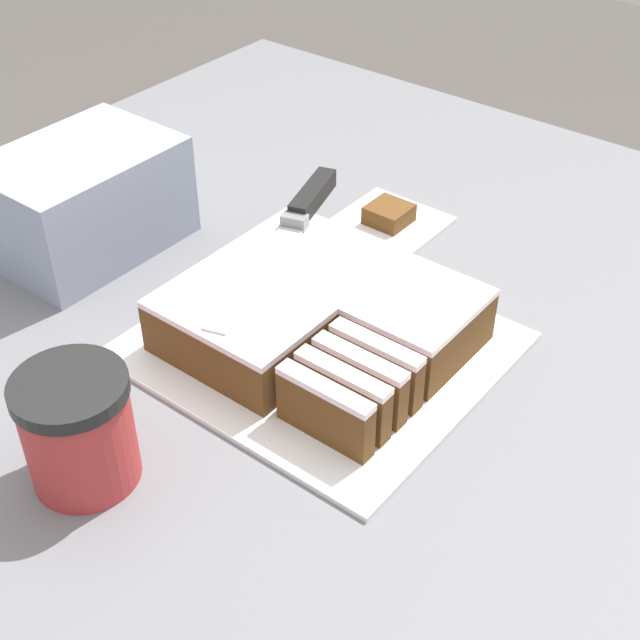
{
  "coord_description": "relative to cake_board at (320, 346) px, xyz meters",
  "views": [
    {
      "loc": [
        -0.51,
        -0.53,
        1.48
      ],
      "look_at": [
        0.06,
        -0.09,
        0.92
      ],
      "focal_mm": 50.0,
      "sensor_mm": 36.0,
      "label": 1
    }
  ],
  "objects": [
    {
      "name": "cake_board",
      "position": [
        0.0,
        0.0,
        0.0
      ],
      "size": [
        0.32,
        0.35,
        0.01
      ],
      "color": "white",
      "rests_on": "countertop"
    },
    {
      "name": "countertop",
      "position": [
        -0.06,
        0.09,
        -0.45
      ],
      "size": [
        1.4,
        1.1,
        0.89
      ],
      "color": "slate",
      "rests_on": "ground_plane"
    },
    {
      "name": "knife",
      "position": [
        0.1,
        0.11,
        0.07
      ],
      "size": [
        0.3,
        0.11,
        0.02
      ],
      "rotation": [
        0.0,
        0.0,
        3.44
      ],
      "color": "silver",
      "rests_on": "cake"
    },
    {
      "name": "paper_napkin",
      "position": [
        0.24,
        0.08,
        0.0
      ],
      "size": [
        0.13,
        0.13,
        0.01
      ],
      "color": "white",
      "rests_on": "countertop"
    },
    {
      "name": "coffee_cup",
      "position": [
        -0.27,
        0.05,
        0.05
      ],
      "size": [
        0.1,
        0.1,
        0.11
      ],
      "color": "#B23333",
      "rests_on": "countertop"
    },
    {
      "name": "cake",
      "position": [
        0.01,
        0.01,
        0.03
      ],
      "size": [
        0.24,
        0.27,
        0.06
      ],
      "color": "brown",
      "rests_on": "cake_board"
    },
    {
      "name": "storage_box",
      "position": [
        -0.02,
        0.34,
        0.06
      ],
      "size": [
        0.22,
        0.16,
        0.13
      ],
      "color": "#8C99B2",
      "rests_on": "countertop"
    },
    {
      "name": "brownie",
      "position": [
        0.24,
        0.08,
        0.01
      ],
      "size": [
        0.05,
        0.05,
        0.02
      ],
      "color": "brown",
      "rests_on": "paper_napkin"
    }
  ]
}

